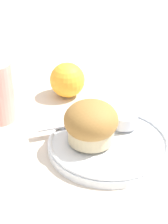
% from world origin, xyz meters
% --- Properties ---
extents(ground_plane, '(3.00, 3.00, 0.00)m').
position_xyz_m(ground_plane, '(0.00, 0.00, 0.00)').
color(ground_plane, beige).
extents(plate, '(0.21, 0.21, 0.02)m').
position_xyz_m(plate, '(0.00, 0.00, 0.01)').
color(plate, white).
rests_on(plate, ground_plane).
extents(muffin, '(0.09, 0.09, 0.07)m').
position_xyz_m(muffin, '(-0.03, 0.02, 0.05)').
color(muffin, beige).
rests_on(muffin, plate).
extents(cream_ramekin, '(0.05, 0.05, 0.02)m').
position_xyz_m(cream_ramekin, '(0.05, 0.02, 0.03)').
color(cream_ramekin, silver).
rests_on(cream_ramekin, plate).
extents(berry_pair, '(0.03, 0.02, 0.02)m').
position_xyz_m(berry_pair, '(-0.01, 0.06, 0.03)').
color(berry_pair, maroon).
rests_on(berry_pair, plate).
extents(butter_knife, '(0.20, 0.07, 0.00)m').
position_xyz_m(butter_knife, '(0.01, 0.07, 0.02)').
color(butter_knife, silver).
rests_on(butter_knife, plate).
extents(orange_fruit, '(0.08, 0.08, 0.08)m').
position_xyz_m(orange_fruit, '(0.04, 0.21, 0.04)').
color(orange_fruit, '#F4A82D').
rests_on(orange_fruit, ground_plane).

